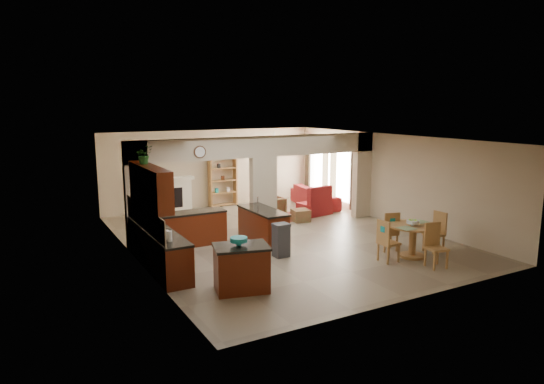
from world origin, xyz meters
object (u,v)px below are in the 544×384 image
kitchen_island (241,268)px  dining_table (413,236)px  armchair (272,207)px  sofa (315,196)px

kitchen_island → dining_table: bearing=13.2°
kitchen_island → dining_table: 4.61m
kitchen_island → dining_table: kitchen_island is taller
armchair → kitchen_island: bearing=59.1°
kitchen_island → sofa: (5.93, 6.14, -0.11)m
kitchen_island → sofa: 8.53m
sofa → armchair: bearing=120.1°
kitchen_island → armchair: bearing=69.7°
dining_table → sofa: bearing=78.0°
dining_table → kitchen_island: bearing=179.0°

